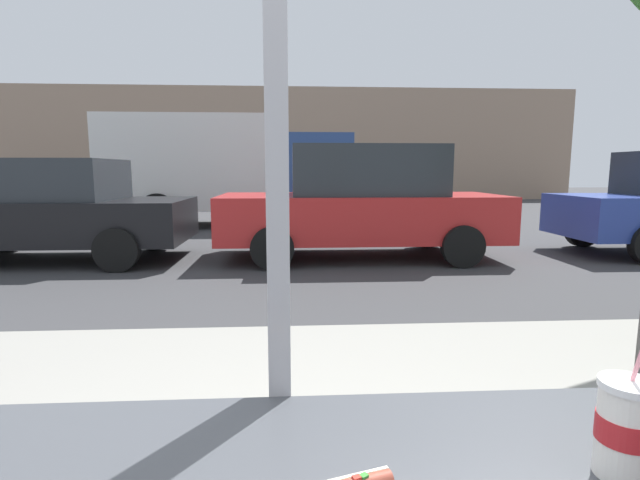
# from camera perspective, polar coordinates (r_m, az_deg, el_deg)

# --- Properties ---
(ground_plane) EXTENTS (60.00, 60.00, 0.00)m
(ground_plane) POSITION_cam_1_polar(r_m,az_deg,el_deg) (9.10, -3.62, -0.80)
(ground_plane) COLOR #38383A
(sidewalk_strip) EXTENTS (16.00, 2.80, 0.11)m
(sidewalk_strip) POSITION_cam_1_polar(r_m,az_deg,el_deg) (2.93, -3.86, -19.99)
(sidewalk_strip) COLOR gray
(sidewalk_strip) RESTS_ON ground
(building_facade_far) EXTENTS (28.00, 1.20, 5.37)m
(building_facade_far) POSITION_cam_1_polar(r_m,az_deg,el_deg) (23.91, -3.61, 11.31)
(building_facade_far) COLOR gray
(building_facade_far) RESTS_ON ground
(soda_cup_left) EXTENTS (0.09, 0.09, 0.32)m
(soda_cup_left) POSITION_cam_1_polar(r_m,az_deg,el_deg) (0.99, 32.71, -18.33)
(soda_cup_left) COLOR white
(soda_cup_left) RESTS_ON window_counter
(parked_car_black) EXTENTS (4.24, 2.05, 1.62)m
(parked_car_black) POSITION_cam_1_polar(r_m,az_deg,el_deg) (8.71, -29.64, 3.21)
(parked_car_black) COLOR black
(parked_car_black) RESTS_ON ground
(parked_car_red) EXTENTS (4.57, 2.06, 1.84)m
(parked_car_red) POSITION_cam_1_polar(r_m,az_deg,el_deg) (7.90, 5.00, 4.48)
(parked_car_red) COLOR red
(parked_car_red) RESTS_ON ground
(box_truck) EXTENTS (6.22, 2.44, 2.79)m
(box_truck) POSITION_cam_1_polar(r_m,az_deg,el_deg) (12.77, -11.18, 8.61)
(box_truck) COLOR silver
(box_truck) RESTS_ON ground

